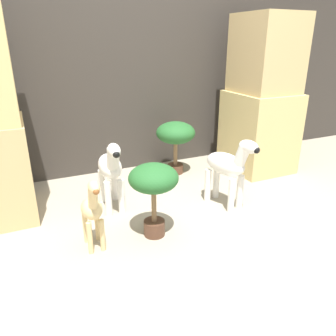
{
  "coord_description": "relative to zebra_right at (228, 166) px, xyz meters",
  "views": [
    {
      "loc": [
        -0.97,
        -1.72,
        1.3
      ],
      "look_at": [
        0.04,
        0.52,
        0.34
      ],
      "focal_mm": 35.0,
      "sensor_mm": 36.0,
      "label": 1
    }
  ],
  "objects": [
    {
      "name": "zebra_left",
      "position": [
        -0.88,
        0.33,
        0.0
      ],
      "size": [
        0.2,
        0.5,
        0.61
      ],
      "color": "white",
      "rests_on": "ground_plane"
    },
    {
      "name": "zebra_right",
      "position": [
        0.0,
        0.0,
        0.0
      ],
      "size": [
        0.27,
        0.5,
        0.61
      ],
      "color": "white",
      "rests_on": "ground_plane"
    },
    {
      "name": "rock_pillar_right",
      "position": [
        0.79,
        0.61,
        0.37
      ],
      "size": [
        0.59,
        0.65,
        1.54
      ],
      "color": "#D1B775",
      "rests_on": "ground_plane"
    },
    {
      "name": "ground_plane",
      "position": [
        -0.48,
        -0.32,
        -0.35
      ],
      "size": [
        14.0,
        14.0,
        0.0
      ],
      "primitive_type": "plane",
      "color": "#9E937F"
    },
    {
      "name": "potted_palm_front",
      "position": [
        -0.07,
        0.83,
        0.05
      ],
      "size": [
        0.39,
        0.39,
        0.54
      ],
      "color": "#513323",
      "rests_on": "ground_plane"
    },
    {
      "name": "wall_back",
      "position": [
        -0.48,
        1.21,
        0.75
      ],
      "size": [
        6.4,
        0.08,
        2.2
      ],
      "color": "#38332D",
      "rests_on": "ground_plane"
    },
    {
      "name": "potted_palm_back",
      "position": [
        -0.71,
        -0.16,
        0.05
      ],
      "size": [
        0.34,
        0.34,
        0.53
      ],
      "color": "#513323",
      "rests_on": "ground_plane"
    },
    {
      "name": "giraffe_figurine",
      "position": [
        -1.13,
        -0.15,
        -0.06
      ],
      "size": [
        0.13,
        0.32,
        0.54
      ],
      "color": "#E0C184",
      "rests_on": "ground_plane"
    }
  ]
}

